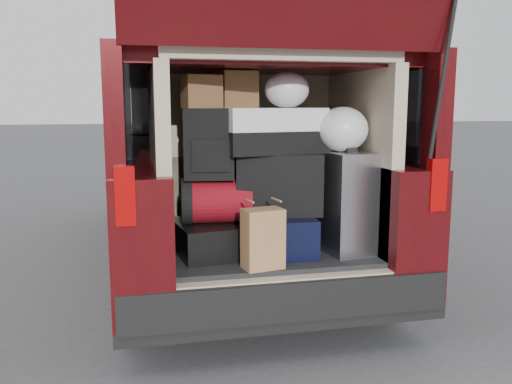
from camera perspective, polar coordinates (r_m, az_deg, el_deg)
ground at (r=3.49m, az=1.93°, el=-15.67°), size 80.00×80.00×0.00m
minivan at (r=5.02m, az=-3.41°, el=2.79°), size 1.90×5.35×2.77m
load_floor at (r=3.64m, az=0.84°, el=-9.97°), size 1.24×1.05×0.55m
black_hardshell at (r=3.37m, az=-5.17°, el=-4.89°), size 0.43×0.55×0.20m
navy_hardshell at (r=3.42m, az=1.87°, el=-4.31°), size 0.48×0.57×0.24m
silver_roller at (r=3.45m, az=9.21°, el=-1.01°), size 0.31×0.45×0.63m
kraft_bag at (r=3.06m, az=0.73°, el=-4.94°), size 0.24×0.18×0.34m
red_duffel at (r=3.33m, az=-4.23°, el=-0.89°), size 0.44×0.31×0.27m
black_soft_case at (r=3.39m, az=2.24°, el=0.90°), size 0.57×0.38×0.38m
backpack at (r=3.26m, az=-5.00°, el=5.07°), size 0.32×0.22×0.42m
twotone_duffel at (r=3.36m, az=1.69°, el=6.46°), size 0.66×0.41×0.28m
grocery_sack_lower at (r=3.26m, az=-5.77°, el=10.46°), size 0.24×0.21×0.19m
grocery_sack_upper at (r=3.40m, az=-2.04°, el=10.72°), size 0.25×0.22×0.22m
plastic_bag_center at (r=3.38m, az=3.27°, el=10.68°), size 0.29×0.27×0.22m
plastic_bag_right at (r=3.39m, az=9.10°, el=6.53°), size 0.34×0.32×0.28m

